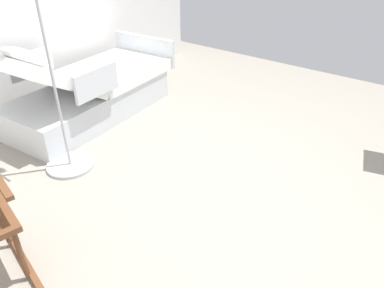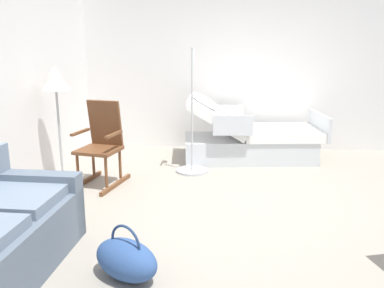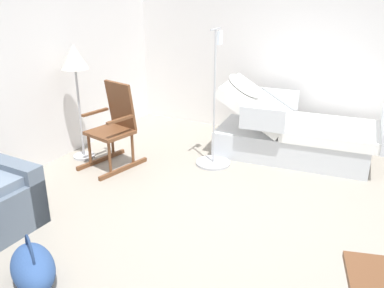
# 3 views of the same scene
# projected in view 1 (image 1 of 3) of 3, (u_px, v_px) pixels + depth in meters

# --- Properties ---
(ground_plane) EXTENTS (6.51, 6.51, 0.00)m
(ground_plane) POSITION_uv_depth(u_px,v_px,m) (217.00, 177.00, 3.36)
(ground_plane) COLOR gray
(hospital_bed) EXTENTS (1.15, 2.14, 1.08)m
(hospital_bed) POSITION_uv_depth(u_px,v_px,m) (88.00, 91.00, 4.27)
(hospital_bed) COLOR silver
(hospital_bed) RESTS_ON ground
(iv_pole) EXTENTS (0.44, 0.44, 1.69)m
(iv_pole) POSITION_uv_depth(u_px,v_px,m) (66.00, 144.00, 3.38)
(iv_pole) COLOR #B2B5BA
(iv_pole) RESTS_ON ground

